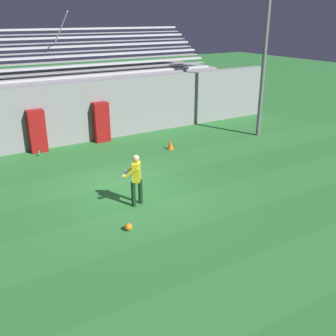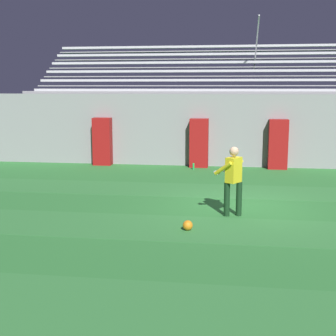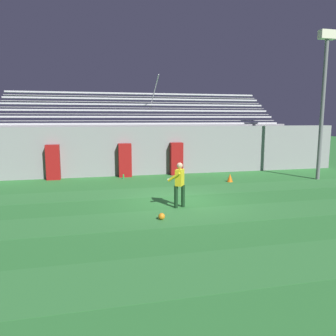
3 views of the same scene
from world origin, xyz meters
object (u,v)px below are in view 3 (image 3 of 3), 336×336
(padding_pillar_gate_left, at_px, (125,160))
(floodlight_pole, at_px, (324,87))
(soccer_ball, at_px, (162,216))
(padding_pillar_far_left, at_px, (53,162))
(goalkeeper, at_px, (179,182))
(water_bottle, at_px, (123,176))
(padding_pillar_gate_right, at_px, (176,159))
(traffic_cone, at_px, (230,178))

(padding_pillar_gate_left, relative_size, floodlight_pole, 0.24)
(floodlight_pole, distance_m, soccer_ball, 11.95)
(padding_pillar_far_left, distance_m, goalkeeper, 8.59)
(floodlight_pole, xyz_separation_m, water_bottle, (-10.21, 2.54, -4.77))
(padding_pillar_far_left, xyz_separation_m, water_bottle, (3.67, -0.59, -0.82))
(padding_pillar_gate_right, xyz_separation_m, traffic_cone, (2.16, -2.73, -0.73))
(padding_pillar_gate_left, distance_m, padding_pillar_gate_right, 2.98)
(padding_pillar_gate_right, height_order, padding_pillar_far_left, same)
(padding_pillar_gate_left, bearing_deg, padding_pillar_gate_right, 0.00)
(padding_pillar_gate_left, distance_m, soccer_ball, 8.26)
(floodlight_pole, bearing_deg, goalkeeper, -156.82)
(soccer_ball, xyz_separation_m, traffic_cone, (4.79, 5.48, 0.10))
(padding_pillar_gate_left, xyz_separation_m, traffic_cone, (5.14, -2.73, -0.73))
(padding_pillar_gate_left, xyz_separation_m, padding_pillar_gate_right, (2.98, 0.00, 0.00))
(padding_pillar_gate_left, height_order, padding_pillar_far_left, same)
(padding_pillar_gate_left, relative_size, goalkeeper, 1.12)
(floodlight_pole, xyz_separation_m, goalkeeper, (-8.76, -3.75, -3.93))
(goalkeeper, bearing_deg, padding_pillar_gate_left, 100.67)
(goalkeeper, distance_m, soccer_ball, 1.84)
(padding_pillar_gate_left, bearing_deg, goalkeeper, -79.33)
(traffic_cone, distance_m, water_bottle, 5.71)
(padding_pillar_far_left, relative_size, traffic_cone, 4.46)
(padding_pillar_far_left, height_order, traffic_cone, padding_pillar_far_left)
(padding_pillar_gate_right, xyz_separation_m, floodlight_pole, (7.07, -3.14, 3.95))
(padding_pillar_gate_right, xyz_separation_m, soccer_ball, (-2.63, -8.21, -0.83))
(soccer_ball, bearing_deg, floodlight_pole, 27.63)
(padding_pillar_gate_right, relative_size, water_bottle, 7.80)
(goalkeeper, bearing_deg, floodlight_pole, 23.18)
(water_bottle, bearing_deg, soccer_ball, -86.17)
(padding_pillar_gate_right, xyz_separation_m, water_bottle, (-3.14, -0.59, -0.82))
(padding_pillar_gate_right, relative_size, traffic_cone, 4.46)
(padding_pillar_far_left, relative_size, goalkeeper, 1.12)
(traffic_cone, bearing_deg, floodlight_pole, -4.68)
(traffic_cone, bearing_deg, soccer_ball, -131.14)
(floodlight_pole, xyz_separation_m, soccer_ball, (-9.70, -5.08, -4.78))
(padding_pillar_far_left, xyz_separation_m, floodlight_pole, (13.89, -3.14, 3.95))
(padding_pillar_far_left, height_order, soccer_ball, padding_pillar_far_left)
(soccer_ball, bearing_deg, traffic_cone, 48.86)
(goalkeeper, bearing_deg, traffic_cone, 47.21)
(padding_pillar_gate_left, relative_size, padding_pillar_gate_right, 1.00)
(padding_pillar_gate_left, bearing_deg, padding_pillar_far_left, 180.00)
(padding_pillar_gate_left, distance_m, floodlight_pole, 11.25)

